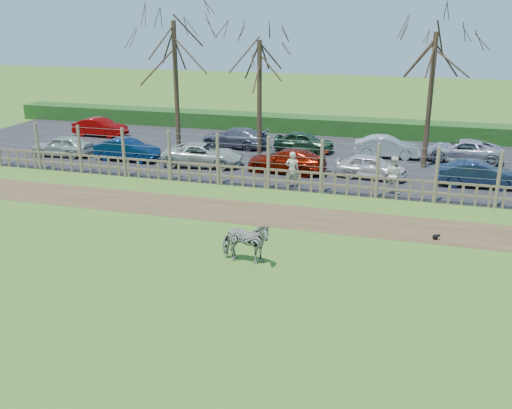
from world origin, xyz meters
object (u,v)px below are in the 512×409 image
(car_5, at_px, (478,174))
(car_11, at_px, (387,147))
(tree_left, at_px, (175,57))
(crow, at_px, (436,237))
(car_12, at_px, (462,150))
(car_0, at_px, (62,146))
(car_1, at_px, (127,150))
(car_10, at_px, (304,142))
(visitor_b, at_px, (393,175))
(visitor_a, at_px, (292,170))
(car_9, at_px, (234,138))
(car_4, at_px, (371,166))
(tree_right, at_px, (433,68))
(zebra, at_px, (245,243))
(car_3, at_px, (287,161))
(car_2, at_px, (203,155))
(car_7, at_px, (100,127))
(tree_mid, at_px, (259,71))

(car_5, distance_m, car_11, 6.51)
(car_11, bearing_deg, tree_left, 102.47)
(crow, height_order, car_12, car_12)
(car_0, relative_size, car_11, 0.97)
(car_1, xyz_separation_m, car_10, (9.06, 4.77, 0.00))
(car_1, bearing_deg, car_11, -70.29)
(visitor_b, bearing_deg, car_10, -31.35)
(car_10, bearing_deg, visitor_a, -171.87)
(tree_left, bearing_deg, car_9, 54.19)
(visitor_b, relative_size, car_9, 0.42)
(car_4, xyz_separation_m, car_12, (4.52, 4.87, 0.00))
(tree_right, xyz_separation_m, car_5, (2.47, -2.96, -4.60))
(tree_left, distance_m, car_10, 8.89)
(zebra, xyz_separation_m, car_5, (8.02, 11.34, -0.09))
(tree_right, bearing_deg, car_12, 44.46)
(visitor_a, height_order, car_3, visitor_a)
(car_1, height_order, car_2, same)
(zebra, height_order, car_10, zebra)
(crow, xyz_separation_m, car_0, (-20.58, 7.22, 0.53))
(car_3, bearing_deg, car_11, 139.19)
(car_2, bearing_deg, car_1, 84.55)
(car_9, distance_m, car_12, 13.22)
(car_3, height_order, car_4, same)
(car_0, distance_m, car_11, 18.61)
(car_4, relative_size, car_11, 0.97)
(tree_left, distance_m, car_7, 9.65)
(visitor_a, height_order, car_5, visitor_a)
(tree_right, xyz_separation_m, visitor_b, (-1.35, -5.16, -4.34))
(crow, distance_m, car_9, 16.86)
(tree_right, xyz_separation_m, car_4, (-2.52, -2.91, -4.60))
(tree_left, bearing_deg, car_1, -147.66)
(car_2, distance_m, car_11, 10.50)
(zebra, bearing_deg, car_9, 19.82)
(tree_mid, height_order, car_1, tree_mid)
(visitor_b, distance_m, car_9, 12.00)
(crow, relative_size, car_5, 0.08)
(tree_left, xyz_separation_m, car_9, (2.29, 3.17, -4.98))
(car_10, bearing_deg, car_7, 88.46)
(tree_mid, bearing_deg, visitor_b, -31.34)
(crow, bearing_deg, tree_right, 93.02)
(tree_left, relative_size, car_0, 2.24)
(car_5, bearing_deg, car_7, 74.71)
(car_4, bearing_deg, tree_left, 88.24)
(car_3, bearing_deg, tree_mid, -134.32)
(car_0, relative_size, car_4, 1.00)
(tree_left, height_order, car_0, tree_left)
(crow, height_order, car_9, car_9)
(tree_mid, distance_m, car_4, 8.10)
(car_11, bearing_deg, car_5, -138.92)
(car_2, distance_m, car_7, 10.76)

